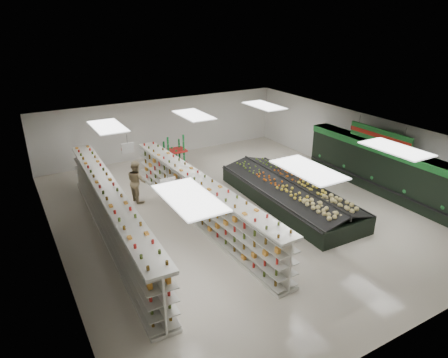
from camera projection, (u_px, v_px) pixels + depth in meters
floor at (238, 210)px, 16.59m from camera, size 16.00×16.00×0.00m
ceiling at (239, 136)px, 15.35m from camera, size 14.00×16.00×0.02m
wall_back at (163, 127)px, 22.36m from camera, size 14.00×0.02×3.20m
wall_front at (414, 283)px, 9.58m from camera, size 14.00×0.02×3.20m
wall_left at (53, 215)px, 12.75m from camera, size 0.02×16.00×3.20m
wall_right at (362, 147)px, 19.18m from camera, size 0.02×16.00×3.20m
produce_wall_case at (379, 165)px, 17.91m from camera, size 0.93×8.00×2.20m
aisle_sign_near at (168, 184)px, 12.18m from camera, size 0.52×0.06×0.75m
aisle_sign_far at (128, 148)px, 15.37m from camera, size 0.52×0.06×0.75m
hortifruti_banner at (380, 136)px, 17.23m from camera, size 0.12×3.20×0.95m
gondola_left at (112, 216)px, 14.23m from camera, size 1.23×11.06×1.91m
gondola_center at (200, 202)px, 15.37m from camera, size 1.26×10.49×1.81m
produce_island at (289, 193)px, 16.93m from camera, size 2.76×7.24×1.07m
soda_endcap at (174, 152)px, 21.04m from camera, size 1.23×0.84×1.55m
shopper_main at (265, 236)px, 13.18m from camera, size 0.67×0.61×1.54m
shopper_background at (137, 181)px, 17.04m from camera, size 0.67×0.95×1.82m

